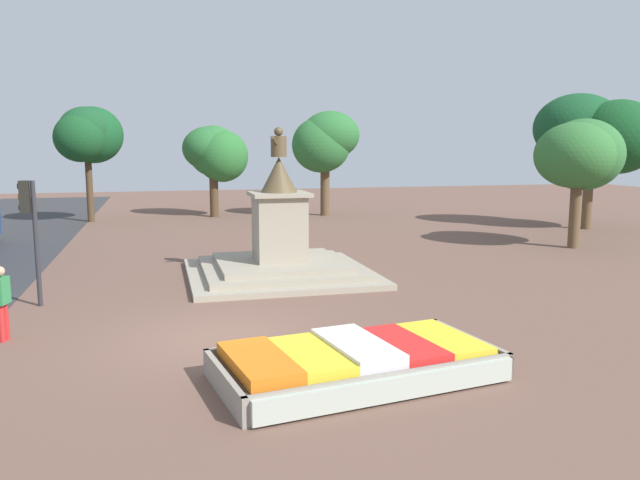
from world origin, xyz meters
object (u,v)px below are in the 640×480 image
(pedestrian_near_planter, at_px, (2,298))
(traffic_light_mid_block, at_px, (30,219))
(flower_planter, at_px, (356,363))
(statue_monument, at_px, (280,249))

(pedestrian_near_planter, bearing_deg, traffic_light_mid_block, 87.98)
(flower_planter, bearing_deg, traffic_light_mid_block, 132.96)
(statue_monument, height_order, pedestrian_near_planter, statue_monument)
(flower_planter, relative_size, pedestrian_near_planter, 3.28)
(statue_monument, relative_size, traffic_light_mid_block, 1.77)
(traffic_light_mid_block, relative_size, pedestrian_near_planter, 2.01)
(traffic_light_mid_block, distance_m, pedestrian_near_planter, 3.26)
(statue_monument, bearing_deg, traffic_light_mid_block, -162.50)
(traffic_light_mid_block, bearing_deg, flower_planter, -47.04)
(statue_monument, distance_m, traffic_light_mid_block, 7.30)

